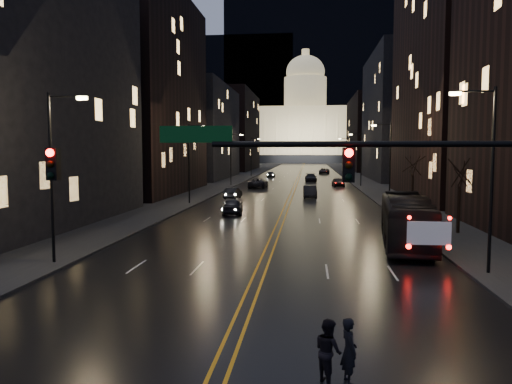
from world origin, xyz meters
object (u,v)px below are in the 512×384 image
(traffic_signal, at_px, (434,183))
(oncoming_car_b, at_px, (233,193))
(bus, at_px, (406,221))
(pedestrian_a, at_px, (349,351))
(oncoming_car_a, at_px, (233,206))
(receding_car_a, at_px, (310,192))
(pedestrian_b, at_px, (328,351))

(traffic_signal, relative_size, oncoming_car_b, 4.12)
(bus, distance_m, pedestrian_a, 20.03)
(traffic_signal, distance_m, oncoming_car_a, 33.82)
(oncoming_car_a, height_order, pedestrian_a, pedestrian_a)
(receding_car_a, relative_size, pedestrian_a, 2.73)
(oncoming_car_a, height_order, oncoming_car_b, oncoming_car_a)
(oncoming_car_b, xyz_separation_m, pedestrian_b, (10.06, -49.21, 0.15))
(bus, height_order, pedestrian_b, bus)
(bus, bearing_deg, pedestrian_b, -99.73)
(oncoming_car_a, bearing_deg, bus, 126.52)
(oncoming_car_a, bearing_deg, traffic_signal, 102.43)
(oncoming_car_a, relative_size, pedestrian_b, 2.73)
(oncoming_car_a, height_order, receding_car_a, oncoming_car_a)
(traffic_signal, xyz_separation_m, pedestrian_b, (-3.00, -2.00, -4.26))
(pedestrian_a, height_order, pedestrian_b, pedestrian_a)
(traffic_signal, relative_size, bus, 1.50)
(bus, distance_m, oncoming_car_b, 33.71)
(receding_car_a, bearing_deg, oncoming_car_a, -115.06)
(receding_car_a, relative_size, pedestrian_b, 2.80)
(pedestrian_b, bearing_deg, oncoming_car_a, -18.31)
(oncoming_car_b, bearing_deg, oncoming_car_a, 104.53)
(bus, height_order, oncoming_car_b, bus)
(oncoming_car_a, bearing_deg, oncoming_car_b, -87.63)
(pedestrian_a, bearing_deg, traffic_signal, -68.79)
(receding_car_a, bearing_deg, pedestrian_b, -91.86)
(oncoming_car_a, distance_m, pedestrian_a, 34.77)
(traffic_signal, xyz_separation_m, oncoming_car_b, (-13.06, 47.21, -4.41))
(receding_car_a, bearing_deg, oncoming_car_b, -170.42)
(bus, height_order, oncoming_car_a, bus)
(oncoming_car_a, xyz_separation_m, oncoming_car_b, (-2.33, 15.43, -0.09))
(traffic_signal, xyz_separation_m, oncoming_car_a, (-10.73, 31.78, -4.32))
(oncoming_car_a, height_order, pedestrian_b, pedestrian_b)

